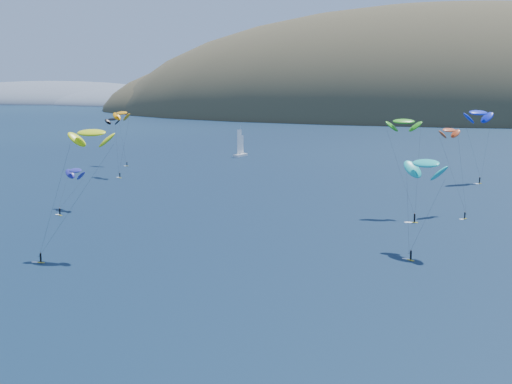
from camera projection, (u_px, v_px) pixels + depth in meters
The scene contains 11 objects.
island at pixel (474, 129), 594.84m from camera, with size 730.00×300.00×210.00m.
headland at pixel (72, 105), 902.47m from camera, with size 460.00×250.00×60.00m.
sailboat at pixel (240, 154), 293.57m from camera, with size 10.42×8.95×12.59m.
kitesurfer_1 at pixel (122, 113), 233.88m from camera, with size 8.80×9.49×22.96m.
kitesurfer_2 at pixel (91, 133), 129.65m from camera, with size 11.19×11.30×24.98m.
kitesurfer_3 at pixel (404, 122), 167.58m from camera, with size 8.88×12.58×24.44m.
kitesurfer_4 at pixel (478, 113), 219.97m from camera, with size 11.26×10.81×24.55m.
kitesurfer_5 at pixel (426, 163), 132.29m from camera, with size 10.29×13.24×19.49m.
kitesurfer_9 at pixel (449, 130), 169.81m from camera, with size 8.17×10.92×21.80m.
kitesurfer_10 at pixel (75, 171), 176.77m from camera, with size 7.82×12.72×11.59m.
kitesurfer_12 at pixel (113, 119), 263.26m from camera, with size 10.80×5.23×18.77m.
Camera 1 is at (26.96, -60.31, 32.85)m, focal length 50.00 mm.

